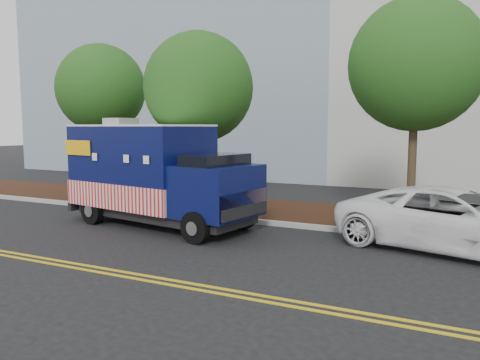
% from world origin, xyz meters
% --- Properties ---
extents(ground, '(120.00, 120.00, 0.00)m').
position_xyz_m(ground, '(0.00, 0.00, 0.00)').
color(ground, black).
rests_on(ground, ground).
extents(curb, '(120.00, 0.18, 0.15)m').
position_xyz_m(curb, '(0.00, 1.40, 0.07)').
color(curb, '#9E9E99').
rests_on(curb, ground).
extents(mulch_strip, '(120.00, 4.00, 0.15)m').
position_xyz_m(mulch_strip, '(0.00, 3.50, 0.07)').
color(mulch_strip, black).
rests_on(mulch_strip, ground).
extents(centerline_near, '(120.00, 0.10, 0.01)m').
position_xyz_m(centerline_near, '(0.00, -4.45, 0.01)').
color(centerline_near, gold).
rests_on(centerline_near, ground).
extents(centerline_far, '(120.00, 0.10, 0.01)m').
position_xyz_m(centerline_far, '(0.00, -4.70, 0.01)').
color(centerline_far, gold).
rests_on(centerline_far, ground).
extents(tree_a, '(3.80, 3.80, 6.64)m').
position_xyz_m(tree_a, '(-5.70, 3.65, 4.72)').
color(tree_a, '#38281C').
rests_on(tree_a, ground).
extents(tree_b, '(3.99, 3.99, 6.53)m').
position_xyz_m(tree_b, '(-0.25, 2.73, 4.52)').
color(tree_b, '#38281C').
rests_on(tree_b, ground).
extents(tree_c, '(4.10, 4.10, 7.06)m').
position_xyz_m(tree_c, '(7.11, 3.40, 5.00)').
color(tree_c, '#38281C').
rests_on(tree_c, ground).
extents(sign_post, '(0.06, 0.06, 2.40)m').
position_xyz_m(sign_post, '(-5.18, 1.74, 1.20)').
color(sign_post, '#473828').
rests_on(sign_post, ground).
extents(food_truck, '(6.73, 3.40, 3.39)m').
position_xyz_m(food_truck, '(-0.18, -0.15, 1.54)').
color(food_truck, black).
rests_on(food_truck, ground).
extents(white_car, '(6.19, 3.95, 1.59)m').
position_xyz_m(white_car, '(8.46, 0.58, 0.80)').
color(white_car, white).
rests_on(white_car, ground).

